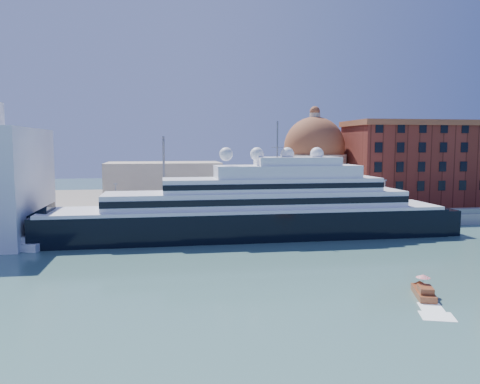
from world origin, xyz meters
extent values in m
plane|color=#3B6662|center=(0.00, 0.00, 0.00)|extent=(400.00, 400.00, 0.00)
cube|color=gray|center=(0.00, 34.00, 1.25)|extent=(180.00, 10.00, 2.50)
cube|color=slate|center=(0.00, 75.00, 1.00)|extent=(260.00, 72.00, 2.00)
cube|color=slate|center=(0.00, 29.50, 3.10)|extent=(180.00, 0.10, 1.20)
cube|color=black|center=(-3.66, 23.00, 2.29)|extent=(81.15, 12.48, 6.76)
cone|color=black|center=(-46.31, 23.00, 2.29)|extent=(10.40, 12.48, 12.48)
cube|color=black|center=(36.92, 23.00, 2.08)|extent=(6.24, 11.44, 6.24)
cube|color=white|center=(-3.66, 23.00, 5.93)|extent=(79.07, 12.69, 0.62)
cube|color=white|center=(-1.58, 23.00, 7.80)|extent=(60.34, 10.40, 3.12)
cube|color=black|center=(-1.58, 17.80, 7.80)|extent=(60.34, 0.15, 1.25)
cube|color=white|center=(1.54, 23.00, 10.72)|extent=(43.70, 9.36, 2.71)
cube|color=white|center=(4.66, 23.00, 13.32)|extent=(29.13, 8.32, 2.50)
cube|color=white|center=(6.75, 23.00, 15.40)|extent=(16.65, 7.28, 1.66)
cylinder|color=slate|center=(2.58, 23.00, 19.77)|extent=(0.31, 0.31, 7.28)
sphere|color=white|center=(-7.82, 23.00, 16.85)|extent=(2.71, 2.71, 2.71)
sphere|color=white|center=(-1.58, 23.00, 16.85)|extent=(2.71, 2.71, 2.71)
sphere|color=white|center=(4.66, 23.00, 16.85)|extent=(2.71, 2.71, 2.71)
sphere|color=white|center=(10.91, 23.00, 16.85)|extent=(2.71, 2.71, 2.71)
cube|color=white|center=(-47.28, 19.46, 0.60)|extent=(12.69, 7.86, 1.61)
cube|color=white|center=(-45.40, 18.78, 1.91)|extent=(4.63, 3.72, 1.20)
cube|color=#652E16|center=(11.41, -17.02, 0.34)|extent=(3.76, 6.21, 0.98)
cube|color=#652E16|center=(11.09, -17.95, 1.18)|extent=(2.28, 2.83, 0.79)
cylinder|color=slate|center=(11.56, -16.55, 1.57)|extent=(0.06, 0.06, 1.57)
cone|color=red|center=(11.56, -16.55, 2.45)|extent=(1.77, 1.77, 0.39)
cube|color=maroon|center=(52.00, 52.00, 13.00)|extent=(42.00, 18.00, 22.00)
cube|color=brown|center=(52.00, 52.00, 24.50)|extent=(43.00, 19.00, 1.50)
cylinder|color=beige|center=(22.00, 58.00, 9.00)|extent=(18.00, 18.00, 14.00)
sphere|color=brown|center=(22.00, 58.00, 18.00)|extent=(17.00, 17.00, 17.00)
cylinder|color=beige|center=(22.00, 58.00, 26.00)|extent=(3.00, 3.00, 3.00)
cube|color=beige|center=(8.00, 56.00, 7.00)|extent=(18.00, 14.00, 10.00)
cube|color=beige|center=(-20.00, 58.00, 8.00)|extent=(30.00, 16.00, 12.00)
cylinder|color=slate|center=(-30.00, 31.00, 6.50)|extent=(0.24, 0.24, 8.00)
cube|color=slate|center=(-30.00, 31.00, 10.60)|extent=(0.80, 0.30, 0.25)
cylinder|color=slate|center=(0.00, 31.00, 6.50)|extent=(0.24, 0.24, 8.00)
cube|color=slate|center=(0.00, 31.00, 10.60)|extent=(0.80, 0.30, 0.25)
cylinder|color=slate|center=(30.00, 31.00, 6.50)|extent=(0.24, 0.24, 8.00)
cube|color=slate|center=(30.00, 31.00, 10.60)|extent=(0.80, 0.30, 0.25)
cylinder|color=slate|center=(-20.00, 33.00, 11.50)|extent=(0.50, 0.50, 18.00)
camera|label=1|loc=(-20.26, -68.84, 18.78)|focal=35.00mm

